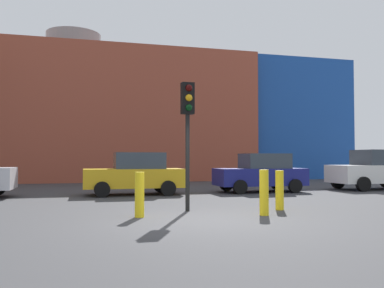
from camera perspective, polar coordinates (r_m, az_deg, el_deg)
name	(u,v)px	position (r m, az deg, el deg)	size (l,w,h in m)	color
ground_plane	(199,220)	(10.11, 0.99, -10.49)	(200.00, 200.00, 0.00)	#38383A
building_backdrop	(73,119)	(32.01, -16.19, 3.38)	(40.66, 11.93, 10.82)	#9E4733
parked_car_2	(135,174)	(17.10, -7.92, -4.11)	(4.00, 1.97, 1.74)	gold
parked_car_3	(261,173)	(18.61, 9.54, -3.97)	(3.95, 1.94, 1.71)	navy
parked_car_4	(377,170)	(21.78, 24.22, -3.27)	(4.40, 2.16, 1.91)	white
traffic_light_island	(188,116)	(11.71, -0.59, 3.88)	(0.37, 0.37, 3.65)	black
bollard_yellow_0	(280,190)	(12.25, 12.05, -6.27)	(0.24, 0.24, 1.14)	yellow
bollard_yellow_1	(140,195)	(10.58, -7.29, -6.98)	(0.24, 0.24, 1.14)	yellow
bollard_yellow_2	(264,192)	(11.00, 9.96, -6.64)	(0.24, 0.24, 1.19)	yellow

